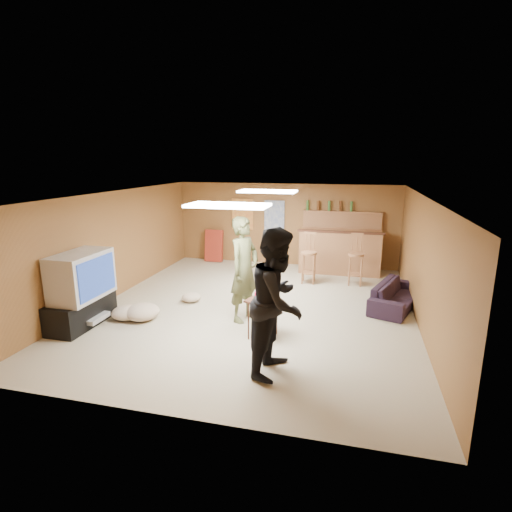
% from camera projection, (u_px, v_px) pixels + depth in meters
% --- Properties ---
extents(ground, '(7.00, 7.00, 0.00)m').
position_uv_depth(ground, '(254.00, 308.00, 7.80)').
color(ground, tan).
rests_on(ground, ground).
extents(ceiling, '(6.00, 7.00, 0.02)m').
position_uv_depth(ceiling, '(253.00, 195.00, 7.28)').
color(ceiling, silver).
rests_on(ceiling, ground).
extents(wall_back, '(6.00, 0.02, 2.20)m').
position_uv_depth(wall_back, '(285.00, 225.00, 10.84)').
color(wall_back, brown).
rests_on(wall_back, ground).
extents(wall_front, '(6.00, 0.02, 2.20)m').
position_uv_depth(wall_front, '(172.00, 327.00, 4.24)').
color(wall_front, brown).
rests_on(wall_front, ground).
extents(wall_left, '(0.02, 7.00, 2.20)m').
position_uv_depth(wall_left, '(113.00, 245.00, 8.25)').
color(wall_left, brown).
rests_on(wall_left, ground).
extents(wall_right, '(0.02, 7.00, 2.20)m').
position_uv_depth(wall_right, '(423.00, 263.00, 6.83)').
color(wall_right, brown).
rests_on(wall_right, ground).
extents(tv_stand, '(0.55, 1.30, 0.50)m').
position_uv_depth(tv_stand, '(82.00, 311.00, 6.97)').
color(tv_stand, black).
rests_on(tv_stand, ground).
extents(dvd_box, '(0.35, 0.50, 0.08)m').
position_uv_depth(dvd_box, '(93.00, 318.00, 6.94)').
color(dvd_box, '#B2B2B7').
rests_on(dvd_box, tv_stand).
extents(tv_body, '(0.60, 1.10, 0.80)m').
position_uv_depth(tv_body, '(81.00, 276.00, 6.80)').
color(tv_body, '#B2B2B7').
rests_on(tv_body, tv_stand).
extents(tv_screen, '(0.02, 0.95, 0.65)m').
position_uv_depth(tv_screen, '(97.00, 277.00, 6.72)').
color(tv_screen, navy).
rests_on(tv_screen, tv_body).
extents(bar_counter, '(2.00, 0.60, 1.10)m').
position_uv_depth(bar_counter, '(340.00, 252.00, 10.10)').
color(bar_counter, brown).
rests_on(bar_counter, ground).
extents(bar_lip, '(2.10, 0.12, 0.05)m').
position_uv_depth(bar_lip, '(340.00, 232.00, 9.73)').
color(bar_lip, '#3A1D12').
rests_on(bar_lip, bar_counter).
extents(bar_shelf, '(2.00, 0.18, 0.05)m').
position_uv_depth(bar_shelf, '(342.00, 212.00, 10.30)').
color(bar_shelf, brown).
rests_on(bar_shelf, bar_backing).
extents(bar_backing, '(2.00, 0.14, 0.60)m').
position_uv_depth(bar_backing, '(342.00, 223.00, 10.39)').
color(bar_backing, brown).
rests_on(bar_backing, bar_counter).
extents(poster_left, '(0.60, 0.03, 0.85)m').
position_uv_depth(poster_left, '(242.00, 214.00, 11.02)').
color(poster_left, '#BF3F26').
rests_on(poster_left, wall_back).
extents(poster_right, '(0.55, 0.03, 0.80)m').
position_uv_depth(poster_right, '(274.00, 215.00, 10.81)').
color(poster_right, '#334C99').
rests_on(poster_right, wall_back).
extents(folding_chair_stack, '(0.50, 0.26, 0.91)m').
position_uv_depth(folding_chair_stack, '(214.00, 246.00, 11.27)').
color(folding_chair_stack, '#9D2C1D').
rests_on(folding_chair_stack, ground).
extents(ceiling_panel_front, '(1.20, 0.60, 0.04)m').
position_uv_depth(ceiling_panel_front, '(228.00, 205.00, 5.87)').
color(ceiling_panel_front, white).
rests_on(ceiling_panel_front, ceiling).
extents(ceiling_panel_back, '(1.20, 0.60, 0.04)m').
position_uv_depth(ceiling_panel_back, '(267.00, 191.00, 8.42)').
color(ceiling_panel_back, white).
rests_on(ceiling_panel_back, ceiling).
extents(person_olive, '(0.66, 0.80, 1.88)m').
position_uv_depth(person_olive, '(244.00, 269.00, 7.04)').
color(person_olive, '#505430').
rests_on(person_olive, ground).
extents(person_black, '(0.89, 1.07, 1.99)m').
position_uv_depth(person_black, '(278.00, 302.00, 5.28)').
color(person_black, black).
rests_on(person_black, ground).
extents(sofa, '(1.17, 1.79, 0.49)m').
position_uv_depth(sofa, '(396.00, 295.00, 7.80)').
color(sofa, black).
rests_on(sofa, ground).
extents(tray_table, '(0.58, 0.52, 0.64)m').
position_uv_depth(tray_table, '(263.00, 319.00, 6.47)').
color(tray_table, '#3A1D12').
rests_on(tray_table, ground).
extents(cup_red_near, '(0.09, 0.09, 0.11)m').
position_uv_depth(cup_red_near, '(257.00, 296.00, 6.43)').
color(cup_red_near, red).
rests_on(cup_red_near, tray_table).
extents(cup_red_far, '(0.11, 0.11, 0.12)m').
position_uv_depth(cup_red_far, '(267.00, 299.00, 6.29)').
color(cup_red_far, red).
rests_on(cup_red_far, tray_table).
extents(cup_blue, '(0.09, 0.09, 0.11)m').
position_uv_depth(cup_blue, '(273.00, 295.00, 6.45)').
color(cup_blue, navy).
rests_on(cup_blue, tray_table).
extents(bar_stool_left, '(0.53, 0.53, 1.34)m').
position_uv_depth(bar_stool_left, '(309.00, 255.00, 9.24)').
color(bar_stool_left, brown).
rests_on(bar_stool_left, ground).
extents(bar_stool_right, '(0.51, 0.51, 1.27)m').
position_uv_depth(bar_stool_right, '(356.00, 258.00, 9.10)').
color(bar_stool_right, brown).
rests_on(bar_stool_right, ground).
extents(cushion_near_tv, '(0.70, 0.70, 0.28)m').
position_uv_depth(cushion_near_tv, '(142.00, 312.00, 7.22)').
color(cushion_near_tv, tan).
rests_on(cushion_near_tv, ground).
extents(cushion_mid, '(0.49, 0.49, 0.18)m').
position_uv_depth(cushion_mid, '(191.00, 297.00, 8.14)').
color(cushion_mid, tan).
rests_on(cushion_mid, ground).
extents(cushion_far, '(0.65, 0.65, 0.24)m').
position_uv_depth(cushion_far, '(127.00, 313.00, 7.25)').
color(cushion_far, tan).
rests_on(cushion_far, ground).
extents(bottle_row, '(1.20, 0.08, 0.26)m').
position_uv_depth(bottle_row, '(329.00, 206.00, 10.32)').
color(bottle_row, '#3F7233').
rests_on(bottle_row, bar_shelf).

